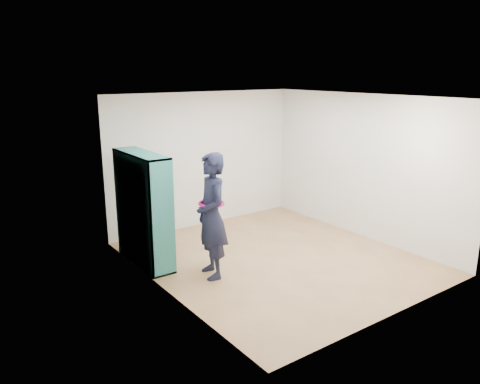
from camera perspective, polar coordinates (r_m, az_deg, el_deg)
floor at (r=7.76m, az=4.50°, el=-8.08°), size 4.50×4.50×0.00m
ceiling at (r=7.17m, az=4.92°, el=11.46°), size 4.50×4.50×0.00m
wall_left at (r=6.29m, az=-9.35°, el=-1.18°), size 0.02×4.50×2.60m
wall_right at (r=8.76m, az=14.76°, el=3.03°), size 0.02×4.50×2.60m
wall_back at (r=9.15m, az=-4.45°, el=3.95°), size 4.00×0.02×2.60m
wall_front at (r=5.89m, az=19.00°, el=-2.89°), size 4.00×0.02×2.60m
bookshelf at (r=7.45m, az=-11.87°, el=-2.23°), size 0.39×1.33×1.78m
person at (r=6.83m, az=-3.49°, el=-2.92°), size 0.59×0.76×1.87m
smartphone at (r=6.83m, az=-4.79°, el=-1.86°), size 0.02×0.08×0.12m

